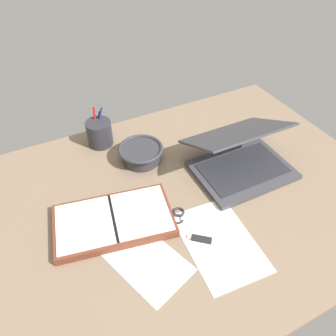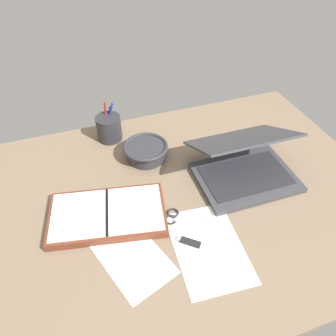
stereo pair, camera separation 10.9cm
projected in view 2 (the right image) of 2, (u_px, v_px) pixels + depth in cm
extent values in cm
cube|color=#75604C|center=(179.00, 199.00, 109.78)|extent=(140.00, 100.00, 2.00)
cube|color=#38383D|center=(245.00, 177.00, 114.89)|extent=(33.72, 25.20, 1.80)
cube|color=#232328|center=(246.00, 175.00, 114.20)|extent=(29.64, 18.19, 0.24)
cube|color=#38383D|center=(241.00, 139.00, 111.45)|extent=(33.70, 22.81, 12.10)
cube|color=silver|center=(242.00, 140.00, 111.30)|extent=(30.99, 20.35, 10.53)
cylinder|color=#2D2D33|center=(146.00, 152.00, 122.20)|extent=(14.22, 14.22, 5.27)
torus|color=#2D2D33|center=(146.00, 147.00, 120.41)|extent=(16.73, 16.73, 1.34)
cylinder|color=#28282D|center=(109.00, 128.00, 129.42)|extent=(9.73, 9.73, 10.02)
cylinder|color=black|center=(108.00, 120.00, 129.96)|extent=(3.97, 1.31, 11.92)
cylinder|color=#233899|center=(109.00, 118.00, 129.29)|extent=(4.47, 2.33, 13.90)
cylinder|color=#B21E1E|center=(106.00, 118.00, 129.01)|extent=(2.01, 1.00, 14.34)
cube|color=brown|center=(108.00, 215.00, 102.11)|extent=(39.21, 27.14, 2.56)
cube|color=silver|center=(78.00, 215.00, 100.24)|extent=(19.93, 21.53, 0.30)
cube|color=silver|center=(135.00, 209.00, 102.04)|extent=(19.93, 21.53, 0.30)
cube|color=black|center=(107.00, 211.00, 101.04)|extent=(4.35, 18.51, 0.30)
cube|color=#B7B7BC|center=(192.00, 220.00, 101.37)|extent=(10.50, 5.25, 0.30)
cube|color=#B7B7BC|center=(192.00, 221.00, 101.57)|extent=(8.36, 8.69, 0.30)
torus|color=#232328|center=(171.00, 220.00, 101.86)|extent=(3.90, 3.90, 0.70)
torus|color=#232328|center=(173.00, 213.00, 103.83)|extent=(3.90, 3.90, 0.70)
cube|color=silver|center=(208.00, 247.00, 94.82)|extent=(21.53, 30.47, 0.16)
cube|color=white|center=(127.00, 251.00, 93.77)|extent=(24.28, 32.55, 0.16)
cube|color=black|center=(190.00, 242.00, 95.48)|extent=(5.87, 5.41, 1.00)
cube|color=silver|center=(179.00, 239.00, 96.44)|extent=(1.69, 1.69, 0.60)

